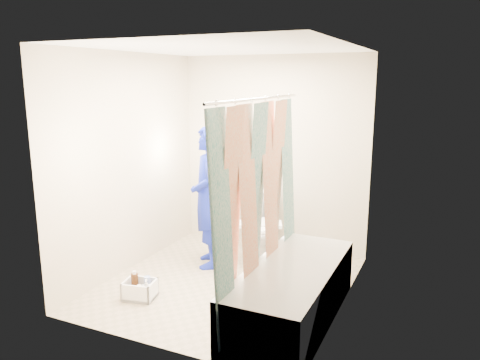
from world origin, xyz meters
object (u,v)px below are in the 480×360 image
at_px(bathtub, 292,292).
at_px(toilet, 259,227).
at_px(cleaning_caddy, 141,290).
at_px(plumber, 208,197).

bearing_deg(bathtub, toilet, 124.01).
distance_m(bathtub, cleaning_caddy, 1.50).
distance_m(bathtub, plumber, 1.61).
bearing_deg(toilet, cleaning_caddy, -138.49).
xyz_separation_m(bathtub, toilet, (-0.80, 1.19, 0.14)).
bearing_deg(plumber, toilet, 96.94).
bearing_deg(bathtub, plumber, 147.47).
height_order(bathtub, cleaning_caddy, bathtub).
xyz_separation_m(plumber, cleaning_caddy, (-0.19, -1.04, -0.72)).
xyz_separation_m(bathtub, cleaning_caddy, (-1.47, -0.23, -0.18)).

